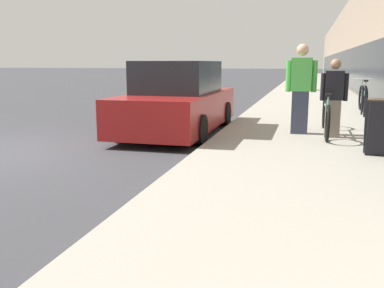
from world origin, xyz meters
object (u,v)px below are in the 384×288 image
Objects in this scene: tandem_bicycle at (326,116)px; parked_sedan_curbside at (178,101)px; person_rider at (334,98)px; bike_rack_hoop at (364,97)px; person_bystander at (301,89)px; cruiser_bike_nearest at (363,98)px.

tandem_bicycle is 0.56× the size of parked_sedan_curbside.
bike_rack_hoop is at bearing 75.18° from person_rider.
person_bystander reaches higher than person_rider.
bike_rack_hoop is 1.10m from cruiser_bike_nearest.
parked_sedan_curbside reaches higher than tandem_bicycle.
parked_sedan_curbside reaches higher than cruiser_bike_nearest.
person_bystander is at bearing -110.79° from cruiser_bike_nearest.
person_rider is at bearing -69.98° from tandem_bicycle.
person_bystander is at bearing -179.09° from tandem_bicycle.
bike_rack_hoop is at bearing 38.75° from parked_sedan_curbside.
person_bystander is 2.67m from parked_sedan_curbside.
parked_sedan_curbside is (-3.17, 0.09, 0.23)m from tandem_bicycle.
person_rider is 0.72m from person_bystander.
tandem_bicycle is 0.75m from person_bystander.
cruiser_bike_nearest is (1.24, 4.64, 0.03)m from tandem_bicycle.
tandem_bicycle is 1.37× the size of cruiser_bike_nearest.
person_bystander is 2.16× the size of bike_rack_hoop.
person_rider is at bearing -102.85° from cruiser_bike_nearest.
bike_rack_hoop is 0.19× the size of parked_sedan_curbside.
tandem_bicycle is 1.36× the size of person_bystander.
tandem_bicycle is 0.51m from person_rider.
person_rider is at bearing -6.90° from parked_sedan_curbside.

